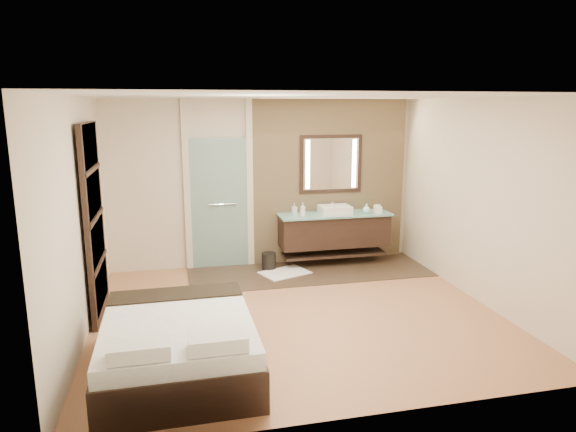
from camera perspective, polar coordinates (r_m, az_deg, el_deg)
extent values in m
plane|color=#AD6C48|center=(6.63, 1.02, -10.85)|extent=(5.00, 5.00, 0.00)
cube|color=#392B1F|center=(8.22, 2.42, -6.18)|extent=(3.80, 1.30, 0.01)
cube|color=tan|center=(8.62, 4.65, 3.85)|extent=(2.60, 0.08, 2.70)
cube|color=black|center=(8.50, 5.14, -1.65)|extent=(1.80, 0.50, 0.50)
cube|color=black|center=(8.60, 5.09, -4.17)|extent=(1.71, 0.45, 0.04)
cube|color=#93E0D9|center=(8.42, 5.22, 0.17)|extent=(1.85, 0.55, 0.03)
cube|color=white|center=(8.40, 5.23, 0.71)|extent=(0.50, 0.38, 0.13)
cylinder|color=silver|center=(8.58, 4.84, 1.09)|extent=(0.03, 0.03, 0.18)
cylinder|color=silver|center=(8.52, 4.93, 1.56)|extent=(0.02, 0.10, 0.02)
cube|color=black|center=(8.54, 4.78, 5.79)|extent=(1.06, 0.03, 0.96)
cube|color=white|center=(8.52, 4.81, 5.78)|extent=(0.94, 0.01, 0.84)
cube|color=beige|center=(8.40, 2.21, 5.72)|extent=(0.07, 0.01, 0.80)
cube|color=beige|center=(8.65, 7.36, 5.81)|extent=(0.07, 0.01, 0.80)
cube|color=silver|center=(8.30, -7.65, 1.35)|extent=(0.90, 0.05, 2.10)
cylinder|color=silver|center=(8.26, -7.27, 1.30)|extent=(0.45, 0.03, 0.03)
cube|color=beige|center=(8.23, -11.19, 3.26)|extent=(0.10, 0.08, 2.70)
cube|color=beige|center=(8.32, -4.28, 3.55)|extent=(0.10, 0.08, 2.70)
cube|color=black|center=(6.74, -20.74, -0.56)|extent=(0.06, 1.20, 2.40)
cube|color=white|center=(6.96, -20.06, -7.24)|extent=(0.02, 1.06, 0.52)
cube|color=white|center=(6.79, -20.42, -2.56)|extent=(0.02, 1.06, 0.52)
cube|color=white|center=(6.68, -20.79, 2.33)|extent=(0.02, 1.06, 0.52)
cube|color=white|center=(6.61, -21.18, 7.35)|extent=(0.02, 1.06, 0.52)
cube|color=black|center=(5.34, -11.99, -14.73)|extent=(1.47, 1.83, 0.40)
cube|color=silver|center=(5.22, -12.13, -11.96)|extent=(1.43, 1.79, 0.16)
cube|color=black|center=(5.82, -12.33, -8.50)|extent=(1.42, 0.42, 0.04)
cube|color=silver|center=(4.50, -16.18, -14.09)|extent=(0.50, 0.28, 0.13)
cube|color=silver|center=(4.51, -7.82, -13.67)|extent=(0.50, 0.28, 0.13)
cube|color=white|center=(8.12, -0.37, -6.33)|extent=(0.85, 0.73, 0.02)
cylinder|color=black|center=(8.28, -2.15, -5.06)|extent=(0.30, 0.30, 0.28)
cube|color=white|center=(8.57, 9.96, 0.70)|extent=(0.14, 0.14, 0.10)
imported|color=silver|center=(8.15, 1.66, 0.72)|extent=(0.11, 0.11, 0.22)
imported|color=#B2B2B2|center=(8.35, 0.71, 0.83)|extent=(0.09, 0.09, 0.17)
imported|color=#BEEFEA|center=(8.50, 8.72, 0.84)|extent=(0.14, 0.14, 0.16)
imported|color=silver|center=(8.76, 9.86, 0.95)|extent=(0.14, 0.14, 0.10)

